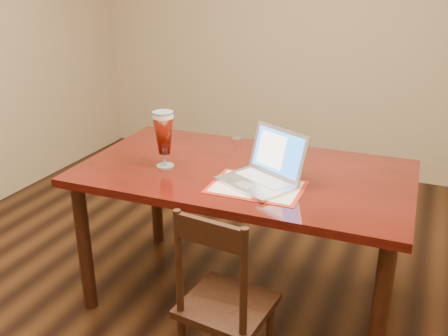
% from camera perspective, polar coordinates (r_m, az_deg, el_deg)
% --- Properties ---
extents(ground, '(5.00, 5.00, 0.00)m').
position_cam_1_polar(ground, '(3.01, -2.46, -16.16)').
color(ground, black).
rests_on(ground, ground).
extents(dining_table, '(1.81, 1.05, 1.15)m').
position_cam_1_polar(dining_table, '(2.75, 2.10, -1.93)').
color(dining_table, '#520F0A').
rests_on(dining_table, ground).
extents(dining_chair, '(0.43, 0.41, 0.92)m').
position_cam_1_polar(dining_chair, '(2.36, -0.04, -15.24)').
color(dining_chair, black).
rests_on(dining_chair, ground).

